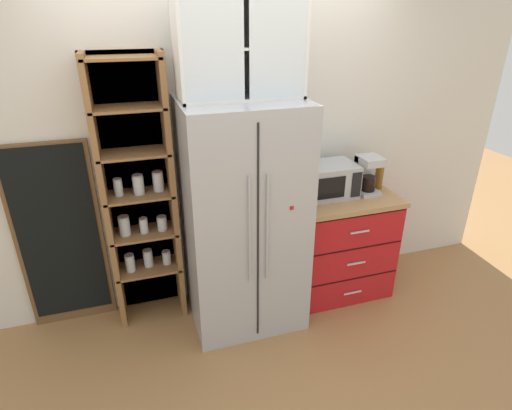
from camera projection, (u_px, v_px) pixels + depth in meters
ground_plane at (244, 310)px, 3.43m from camera, size 10.70×10.70×0.00m
wall_back_cream at (228, 147)px, 3.23m from camera, size 5.00×0.10×2.55m
refrigerator at (243, 217)px, 3.06m from camera, size 0.83×0.73×1.72m
pantry_shelf_column at (139, 195)px, 3.04m from camera, size 0.55×0.31×2.01m
counter_cabinet at (339, 243)px, 3.53m from camera, size 0.84×0.60×0.89m
microwave at (327, 180)px, 3.29m from camera, size 0.44×0.33×0.26m
coffee_maker at (367, 174)px, 3.34m from camera, size 0.17×0.20×0.31m
mug_red at (340, 187)px, 3.38m from camera, size 0.12×0.08×0.10m
mug_cream at (342, 189)px, 3.36m from camera, size 0.11×0.07×0.08m
bottle_amber at (379, 175)px, 3.43m from camera, size 0.07×0.07×0.27m
upper_cabinet at (239, 48)px, 2.60m from camera, size 0.80×0.32×0.63m
chalkboard_menu at (60, 238)px, 3.05m from camera, size 0.60×0.04×1.45m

